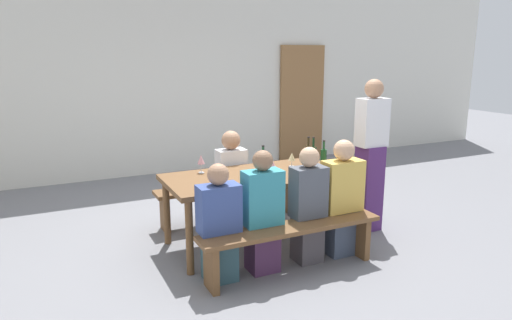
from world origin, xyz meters
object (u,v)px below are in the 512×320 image
wine_glass_1 (273,165)px  wine_bottle_3 (323,159)px  bench_far (229,192)px  wine_glass_2 (201,160)px  wine_bottle_0 (308,155)px  seated_guest_near_3 (342,201)px  bench_near (292,236)px  wine_bottle_1 (263,166)px  wine_glass_0 (292,157)px  seated_guest_near_0 (219,226)px  wooden_door (302,103)px  wine_bottle_2 (313,158)px  seated_guest_far_0 (231,180)px  tasting_table (256,182)px  standing_host (370,157)px  seated_guest_near_2 (308,208)px  seated_guest_near_1 (263,215)px

wine_glass_1 → wine_bottle_3: bearing=-9.5°
bench_far → wine_glass_1: 0.96m
wine_bottle_3 → wine_glass_2: bearing=159.5°
wine_bottle_0 → seated_guest_near_3: size_ratio=0.28×
bench_near → wine_bottle_1: (0.01, 0.60, 0.52)m
wine_glass_0 → seated_guest_near_0: (-1.14, -0.73, -0.36)m
wine_glass_1 → bench_far: bearing=101.3°
wine_bottle_3 → wine_glass_0: size_ratio=2.08×
wooden_door → wine_glass_0: bearing=-122.7°
wine_bottle_2 → seated_guest_far_0: size_ratio=0.32×
wine_bottle_1 → wine_glass_0: wine_bottle_1 is taller
bench_near → seated_guest_near_3: 0.69m
wine_bottle_1 → seated_guest_near_3: (0.64, -0.45, -0.32)m
wine_glass_2 → wine_bottle_0: bearing=-10.7°
tasting_table → seated_guest_near_0: seated_guest_near_0 is taller
wine_glass_0 → seated_guest_near_3: 0.80m
wine_glass_1 → seated_guest_far_0: size_ratio=0.12×
seated_guest_near_3 → wine_glass_1: bearing=42.0°
wooden_door → bench_far: bearing=-134.9°
seated_guest_near_3 → standing_host: (0.67, 0.42, 0.29)m
wine_glass_2 → wine_glass_1: bearing=-28.8°
wine_bottle_2 → seated_guest_far_0: 1.00m
bench_far → wine_bottle_1: wine_bottle_1 is taller
wine_glass_0 → seated_guest_far_0: bearing=138.0°
wine_glass_0 → wine_glass_2: wine_glass_2 is taller
wooden_door → wine_glass_0: (-2.02, -3.15, -0.19)m
wooden_door → standing_host: wooden_door is taller
wine_bottle_1 → seated_guest_near_3: bearing=-35.0°
wine_bottle_3 → seated_guest_near_2: size_ratio=0.29×
bench_near → wine_glass_0: size_ratio=11.29×
bench_far → seated_guest_near_2: seated_guest_near_2 is taller
tasting_table → wine_bottle_1: size_ratio=5.64×
wine_glass_2 → seated_guest_near_1: (0.27, -0.90, -0.35)m
wine_bottle_1 → wine_bottle_0: bearing=18.9°
seated_guest_near_1 → seated_guest_near_3: bearing=-90.0°
seated_guest_near_0 → standing_host: (1.96, 0.42, 0.34)m
bench_far → wine_glass_1: bearing=-78.7°
wooden_door → seated_guest_near_3: wooden_door is taller
seated_guest_near_0 → wine_bottle_1: bearing=-55.2°
seated_guest_near_1 → seated_guest_far_0: 1.21m
seated_guest_near_0 → seated_guest_near_2: (0.90, 0.00, 0.04)m
wine_glass_2 → seated_guest_near_0: (-0.16, -0.90, -0.39)m
wine_bottle_1 → standing_host: (1.31, -0.03, -0.04)m
bench_near → seated_guest_far_0: seated_guest_far_0 is taller
standing_host → seated_guest_near_0: bearing=12.0°
wine_bottle_2 → seated_guest_near_1: size_ratio=0.31×
wooden_door → wine_bottle_3: size_ratio=6.52×
wine_glass_1 → seated_guest_near_2: size_ratio=0.12×
wooden_door → bench_far: (-2.52, -2.53, -0.70)m
wine_bottle_2 → wine_glass_1: (-0.47, 0.02, -0.03)m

